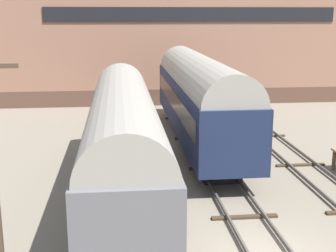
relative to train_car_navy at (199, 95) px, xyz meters
name	(u,v)px	position (x,y,z in m)	size (l,w,h in m)	color
train_car_navy	(199,95)	(0.00, 0.00, 0.00)	(3.12, 18.09, 5.38)	black
train_car_grey	(123,136)	(-4.61, -8.48, -0.19)	(2.90, 16.66, 5.02)	black
warehouse_building	(182,22)	(1.55, 18.82, 3.96)	(35.16, 12.47, 14.03)	brown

